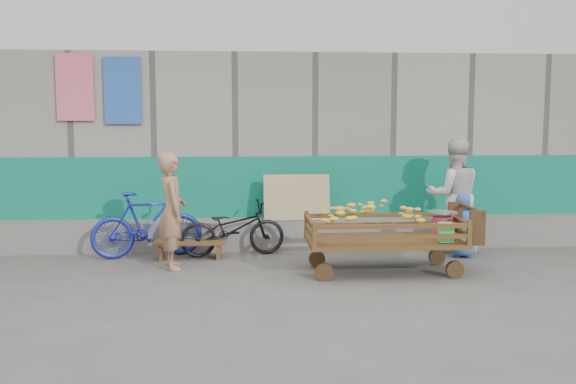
{
  "coord_description": "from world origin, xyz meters",
  "views": [
    {
      "loc": [
        -0.59,
        -7.34,
        1.99
      ],
      "look_at": [
        0.09,
        1.2,
        1.0
      ],
      "focal_mm": 40.0,
      "sensor_mm": 36.0,
      "label": 1
    }
  ],
  "objects": [
    {
      "name": "ground",
      "position": [
        0.0,
        0.0,
        0.0
      ],
      "size": [
        80.0,
        80.0,
        0.0
      ],
      "primitive_type": "plane",
      "color": "#4C4A46",
      "rests_on": "ground"
    },
    {
      "name": "vendor_man",
      "position": [
        -1.45,
        1.11,
        0.77
      ],
      "size": [
        0.49,
        0.63,
        1.54
      ],
      "primitive_type": "imported",
      "rotation": [
        0.0,
        0.0,
        1.81
      ],
      "color": "#A27153",
      "rests_on": "ground"
    },
    {
      "name": "woman",
      "position": [
        2.62,
        1.92,
        0.85
      ],
      "size": [
        0.86,
        0.69,
        1.69
      ],
      "primitive_type": "imported",
      "rotation": [
        0.0,
        0.0,
        3.08
      ],
      "color": "silver",
      "rests_on": "ground"
    },
    {
      "name": "banana_cart",
      "position": [
        1.25,
        0.67,
        0.62
      ],
      "size": [
        2.16,
        0.99,
        0.92
      ],
      "color": "#512E16",
      "rests_on": "ground"
    },
    {
      "name": "bicycle_dark",
      "position": [
        -0.67,
        1.85,
        0.4
      ],
      "size": [
        1.58,
        0.77,
        0.8
      ],
      "primitive_type": "imported",
      "rotation": [
        0.0,
        0.0,
        1.74
      ],
      "color": "black",
      "rests_on": "ground"
    },
    {
      "name": "child",
      "position": [
        2.62,
        1.5,
        0.47
      ],
      "size": [
        0.51,
        0.4,
        0.93
      ],
      "primitive_type": "imported",
      "rotation": [
        0.0,
        0.0,
        2.9
      ],
      "color": "#345BA5",
      "rests_on": "ground"
    },
    {
      "name": "bench",
      "position": [
        -1.27,
        1.69,
        0.19
      ],
      "size": [
        1.01,
        0.3,
        0.25
      ],
      "color": "#512E16",
      "rests_on": "ground"
    },
    {
      "name": "bicycle_blue",
      "position": [
        -1.89,
        1.85,
        0.47
      ],
      "size": [
        1.64,
        0.81,
        0.95
      ],
      "primitive_type": "imported",
      "rotation": [
        0.0,
        0.0,
        1.81
      ],
      "color": "#1D2899",
      "rests_on": "ground"
    },
    {
      "name": "building_wall",
      "position": [
        -0.0,
        4.05,
        1.47
      ],
      "size": [
        12.0,
        3.5,
        3.0
      ],
      "color": "gray",
      "rests_on": "ground"
    }
  ]
}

